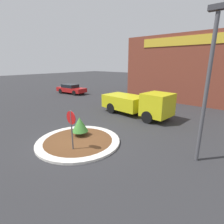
# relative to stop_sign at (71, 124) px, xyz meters

# --- Properties ---
(ground_plane) EXTENTS (120.00, 120.00, 0.00)m
(ground_plane) POSITION_rel_stop_sign_xyz_m (-0.61, 0.84, -1.48)
(ground_plane) COLOR #2D2D30
(traffic_island) EXTENTS (4.69, 4.69, 0.13)m
(traffic_island) POSITION_rel_stop_sign_xyz_m (-0.61, 0.84, -1.42)
(traffic_island) COLOR silver
(traffic_island) RESTS_ON ground_plane
(stop_sign) EXTENTS (0.67, 0.07, 2.15)m
(stop_sign) POSITION_rel_stop_sign_xyz_m (0.00, 0.00, 0.00)
(stop_sign) COLOR #4C4C51
(stop_sign) RESTS_ON ground_plane
(island_shrub) EXTENTS (0.97, 0.97, 1.13)m
(island_shrub) POSITION_rel_stop_sign_xyz_m (-1.08, 1.38, -0.66)
(island_shrub) COLOR brown
(island_shrub) RESTS_ON traffic_island
(utility_truck) EXTENTS (6.30, 2.69, 2.14)m
(utility_truck) POSITION_rel_stop_sign_xyz_m (-0.88, 7.42, -0.40)
(utility_truck) COLOR gold
(utility_truck) RESTS_ON ground_plane
(storefront_building) EXTENTS (15.11, 6.07, 7.31)m
(storefront_building) POSITION_rel_stop_sign_xyz_m (0.78, 17.25, 2.17)
(storefront_building) COLOR brown
(storefront_building) RESTS_ON ground_plane
(parked_sedan_red) EXTENTS (4.70, 2.21, 1.34)m
(parked_sedan_red) POSITION_rel_stop_sign_xyz_m (-14.12, 10.52, -0.79)
(parked_sedan_red) COLOR #B21919
(parked_sedan_red) RESTS_ON ground_plane
(light_pole) EXTENTS (0.70, 0.30, 6.45)m
(light_pole) POSITION_rel_stop_sign_xyz_m (5.07, 3.19, 2.30)
(light_pole) COLOR #4C4C51
(light_pole) RESTS_ON ground_plane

